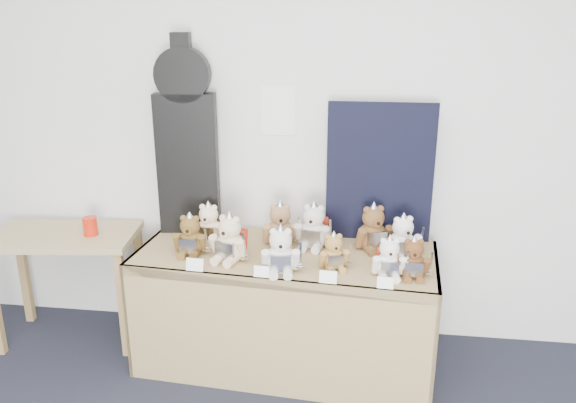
# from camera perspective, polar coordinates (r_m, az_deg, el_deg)

# --- Properties ---
(room_shell) EXTENTS (6.00, 6.00, 6.00)m
(room_shell) POSITION_cam_1_polar(r_m,az_deg,el_deg) (3.45, -0.98, 9.21)
(room_shell) COLOR silver
(room_shell) RESTS_ON floor
(display_table) EXTENTS (1.76, 0.84, 0.72)m
(display_table) POSITION_cam_1_polar(r_m,az_deg,el_deg) (3.25, -0.50, -8.20)
(display_table) COLOR #99824E
(display_table) RESTS_ON floor
(side_table) EXTENTS (0.92, 0.58, 0.73)m
(side_table) POSITION_cam_1_polar(r_m,az_deg,el_deg) (3.80, -21.62, -4.79)
(side_table) COLOR #92754E
(side_table) RESTS_ON floor
(guitar_case) EXTENTS (0.38, 0.15, 1.21)m
(guitar_case) POSITION_cam_1_polar(r_m,az_deg,el_deg) (3.46, -10.28, 6.29)
(guitar_case) COLOR black
(guitar_case) RESTS_ON display_table
(navy_board) EXTENTS (0.63, 0.02, 0.83)m
(navy_board) POSITION_cam_1_polar(r_m,az_deg,el_deg) (3.35, 9.29, 2.87)
(navy_board) COLOR black
(navy_board) RESTS_ON display_table
(red_cup) EXTENTS (0.09, 0.09, 0.11)m
(red_cup) POSITION_cam_1_polar(r_m,az_deg,el_deg) (3.65, -19.45, -2.38)
(red_cup) COLOR red
(red_cup) RESTS_ON side_table
(teddy_front_far_left) EXTENTS (0.22, 0.17, 0.27)m
(teddy_front_far_left) POSITION_cam_1_polar(r_m,az_deg,el_deg) (3.23, -9.88, -3.54)
(teddy_front_far_left) COLOR brown
(teddy_front_far_left) RESTS_ON display_table
(teddy_front_left) EXTENTS (0.24, 0.23, 0.30)m
(teddy_front_left) POSITION_cam_1_polar(r_m,az_deg,el_deg) (3.12, -5.94, -3.90)
(teddy_front_left) COLOR beige
(teddy_front_left) RESTS_ON display_table
(teddy_front_centre) EXTENTS (0.24, 0.20, 0.28)m
(teddy_front_centre) POSITION_cam_1_polar(r_m,az_deg,el_deg) (2.96, -0.75, -5.19)
(teddy_front_centre) COLOR silver
(teddy_front_centre) RESTS_ON display_table
(teddy_front_right) EXTENTS (0.19, 0.17, 0.23)m
(teddy_front_right) POSITION_cam_1_polar(r_m,az_deg,el_deg) (3.02, 4.66, -5.23)
(teddy_front_right) COLOR #A1793D
(teddy_front_right) RESTS_ON display_table
(teddy_front_far_right) EXTENTS (0.20, 0.17, 0.24)m
(teddy_front_far_right) POSITION_cam_1_polar(r_m,az_deg,el_deg) (2.97, 10.23, -5.78)
(teddy_front_far_right) COLOR white
(teddy_front_far_right) RESTS_ON display_table
(teddy_front_end) EXTENTS (0.20, 0.16, 0.24)m
(teddy_front_end) POSITION_cam_1_polar(r_m,az_deg,el_deg) (2.99, 12.61, -5.80)
(teddy_front_end) COLOR brown
(teddy_front_end) RESTS_ON display_table
(teddy_back_left) EXTENTS (0.22, 0.18, 0.27)m
(teddy_back_left) POSITION_cam_1_polar(r_m,az_deg,el_deg) (3.39, -8.06, -2.37)
(teddy_back_left) COLOR beige
(teddy_back_left) RESTS_ON display_table
(teddy_back_centre_left) EXTENTS (0.25, 0.22, 0.29)m
(teddy_back_centre_left) POSITION_cam_1_polar(r_m,az_deg,el_deg) (3.31, -0.78, -2.56)
(teddy_back_centre_left) COLOR #A57A52
(teddy_back_centre_left) RESTS_ON display_table
(teddy_back_centre_right) EXTENTS (0.24, 0.22, 0.30)m
(teddy_back_centre_right) POSITION_cam_1_polar(r_m,az_deg,el_deg) (3.29, 2.60, -2.69)
(teddy_back_centre_right) COLOR silver
(teddy_back_centre_right) RESTS_ON display_table
(teddy_back_right) EXTENTS (0.25, 0.24, 0.30)m
(teddy_back_right) POSITION_cam_1_polar(r_m,az_deg,el_deg) (3.28, 8.66, -2.85)
(teddy_back_right) COLOR brown
(teddy_back_right) RESTS_ON display_table
(teddy_back_end) EXTENTS (0.23, 0.22, 0.28)m
(teddy_back_end) POSITION_cam_1_polar(r_m,az_deg,el_deg) (3.21, 11.59, -3.71)
(teddy_back_end) COLOR white
(teddy_back_end) RESTS_ON display_table
(entry_card_a) EXTENTS (0.10, 0.03, 0.07)m
(entry_card_a) POSITION_cam_1_polar(r_m,az_deg,el_deg) (3.04, -9.46, -6.35)
(entry_card_a) COLOR white
(entry_card_a) RESTS_ON display_table
(entry_card_b) EXTENTS (0.08, 0.02, 0.06)m
(entry_card_b) POSITION_cam_1_polar(r_m,az_deg,el_deg) (2.94, -2.71, -7.13)
(entry_card_b) COLOR white
(entry_card_b) RESTS_ON display_table
(entry_card_c) EXTENTS (0.09, 0.03, 0.06)m
(entry_card_c) POSITION_cam_1_polar(r_m,az_deg,el_deg) (2.88, 4.09, -7.67)
(entry_card_c) COLOR white
(entry_card_c) RESTS_ON display_table
(entry_card_d) EXTENTS (0.08, 0.02, 0.06)m
(entry_card_d) POSITION_cam_1_polar(r_m,az_deg,el_deg) (2.86, 9.85, -8.15)
(entry_card_d) COLOR white
(entry_card_d) RESTS_ON display_table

